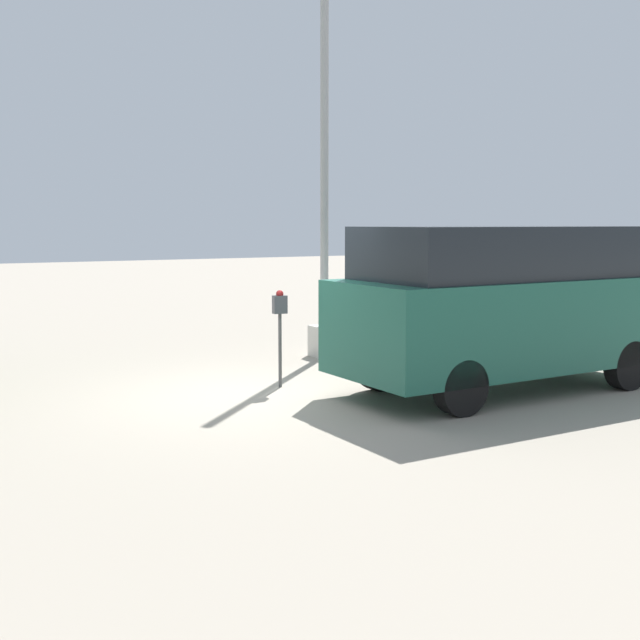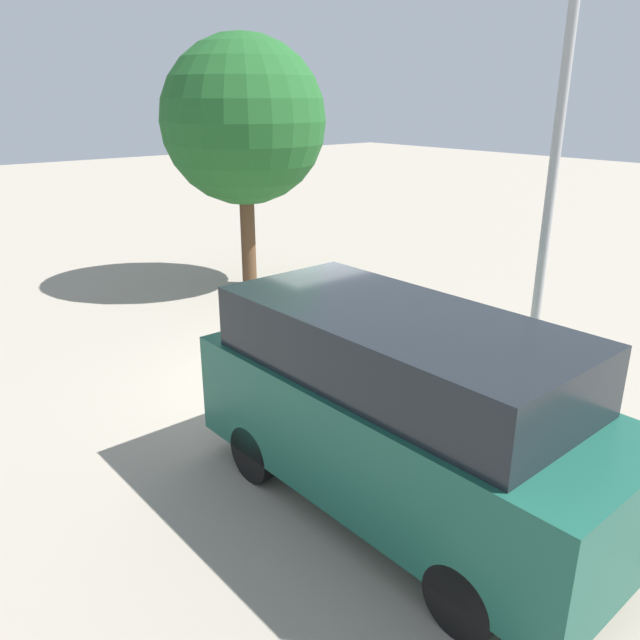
% 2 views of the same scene
% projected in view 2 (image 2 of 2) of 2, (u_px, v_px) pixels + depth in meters
% --- Properties ---
extents(ground_plane, '(80.00, 80.00, 0.00)m').
position_uv_depth(ground_plane, '(313.00, 383.00, 10.18)').
color(ground_plane, gray).
extents(parking_meter_near, '(0.21, 0.13, 1.41)m').
position_uv_depth(parking_meter_near, '(353.00, 325.00, 9.72)').
color(parking_meter_near, '#4C4C4C').
rests_on(parking_meter_near, ground).
extents(lamp_post, '(0.44, 0.44, 6.81)m').
position_uv_depth(lamp_post, '(542.00, 259.00, 9.19)').
color(lamp_post, beige).
rests_on(lamp_post, ground).
extents(parked_van, '(5.00, 2.08, 2.32)m').
position_uv_depth(parked_van, '(399.00, 409.00, 6.69)').
color(parked_van, '#195142').
rests_on(parked_van, ground).
extents(street_tree, '(3.78, 3.78, 5.77)m').
position_uv_depth(street_tree, '(244.00, 121.00, 14.19)').
color(street_tree, '#513823').
rests_on(street_tree, ground).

